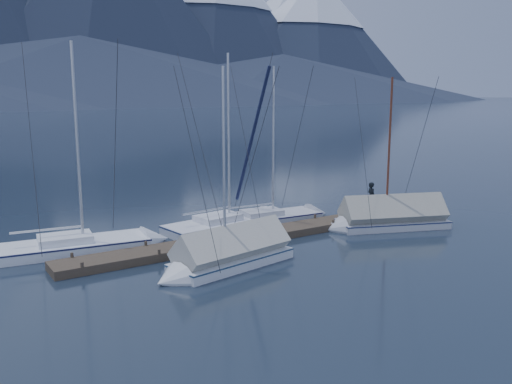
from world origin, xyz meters
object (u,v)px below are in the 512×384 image
Objects in this scene: sailboat_open_right at (280,218)px; sailboat_covered_near at (383,220)px; sailboat_covered_far at (223,258)px; sailboat_open_mid at (237,223)px; sailboat_open_left at (96,245)px; person at (371,197)px.

sailboat_covered_near is (3.37, -3.99, 0.25)m from sailboat_open_right.
sailboat_open_right is 1.04× the size of sailboat_covered_far.
sailboat_covered_far is at bearing -173.64° from sailboat_covered_near.
sailboat_open_right is at bearing -7.52° from sailboat_open_mid.
sailboat_open_left is 14.14m from person.
sailboat_open_left is 5.89× the size of person.
sailboat_open_right is (2.44, -0.32, -0.01)m from sailboat_open_mid.
sailboat_covered_near is at bearing -36.60° from sailboat_open_mid.
sailboat_open_right is 1.07× the size of sailboat_covered_near.
sailboat_covered_far reaches higher than person.
sailboat_open_right is at bearing -0.52° from sailboat_open_left.
person is at bearing -20.41° from sailboat_open_mid.
person is (13.92, -2.27, 0.98)m from sailboat_open_left.
sailboat_covered_near is at bearing 6.36° from sailboat_covered_far.
person is at bearing 62.68° from sailboat_covered_near.
sailboat_open_mid is 7.26m from person.
sailboat_open_mid reaches higher than sailboat_covered_near.
sailboat_open_left is 1.10× the size of sailboat_open_right.
sailboat_covered_near is (5.81, -4.31, 0.24)m from sailboat_open_mid.
sailboat_open_left is 1.17× the size of sailboat_covered_near.
sailboat_open_mid is at bearing 1.87° from sailboat_open_left.
sailboat_open_right is (9.61, -0.09, -0.01)m from sailboat_open_left.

